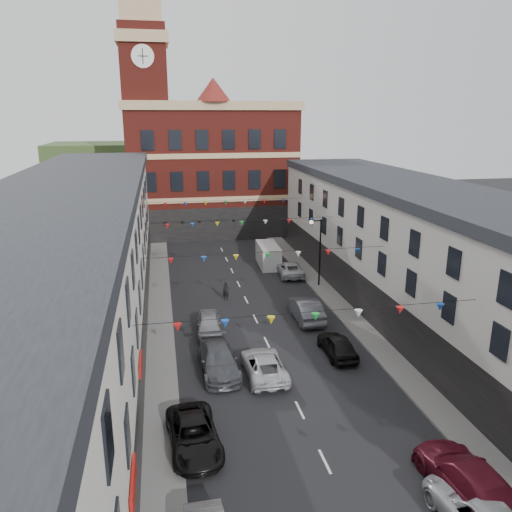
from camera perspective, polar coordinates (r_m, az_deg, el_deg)
ground at (r=30.01m, az=2.89°, el=-13.08°), size 160.00×160.00×0.00m
pavement_left at (r=31.04m, az=-10.79°, el=-12.17°), size 1.80×64.00×0.15m
pavement_right at (r=33.78m, az=13.68°, el=-9.94°), size 1.80×64.00×0.15m
terrace_left at (r=28.52m, az=-21.19°, el=-4.00°), size 8.40×56.00×10.70m
terrace_right at (r=33.55m, az=22.54°, el=-2.13°), size 8.40×56.00×9.70m
civic_building at (r=64.06m, az=-5.20°, el=10.08°), size 20.60×13.30×18.50m
clock_tower at (r=60.48m, az=-12.43°, el=15.90°), size 5.60×5.60×30.00m
distant_hill at (r=88.02m, az=-9.42°, el=9.44°), size 40.00×14.00×10.00m
street_lamp at (r=42.88m, az=7.04°, el=1.41°), size 1.10×0.36×6.00m
car_left_c at (r=23.96m, az=-7.12°, el=-19.61°), size 2.53×4.89×1.32m
car_left_d at (r=29.74m, az=-4.33°, el=-11.76°), size 2.27×5.23×1.50m
car_left_e at (r=34.69m, az=-5.41°, el=-7.71°), size 1.86×4.10×1.37m
car_right_c at (r=22.83m, az=23.14°, el=-22.49°), size 2.51×5.70×1.63m
car_right_d at (r=31.93m, az=9.29°, el=-10.02°), size 1.64×4.06×1.38m
car_right_e at (r=36.87m, az=5.69°, el=-6.05°), size 1.74×4.91×1.62m
car_right_f at (r=46.66m, az=3.89°, el=-1.46°), size 2.51×4.84×1.31m
moving_car at (r=29.34m, az=0.90°, el=-12.31°), size 2.22×4.80×1.33m
white_van at (r=49.52m, az=1.40°, el=0.09°), size 2.07×4.90×2.13m
pedestrian at (r=40.46m, az=-3.45°, el=-4.06°), size 0.64×0.53×1.50m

